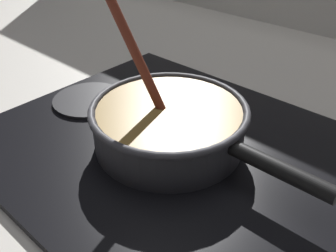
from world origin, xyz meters
The scene contains 5 objects.
ground centered at (0.00, 0.00, -0.02)m, with size 2.40×1.60×0.04m, color beige.
hob_plate centered at (0.00, 0.12, 0.01)m, with size 0.56×0.48×0.01m, color black.
burner_ring centered at (0.00, 0.12, 0.02)m, with size 0.16×0.16×0.01m, color #592D0C.
spare_burner centered at (-0.20, 0.12, 0.01)m, with size 0.13×0.13×0.01m, color #262628.
cooking_pan centered at (0.00, 0.12, 0.05)m, with size 0.41×0.24×0.31m.
Camera 1 is at (0.31, -0.23, 0.35)m, focal length 39.98 mm.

